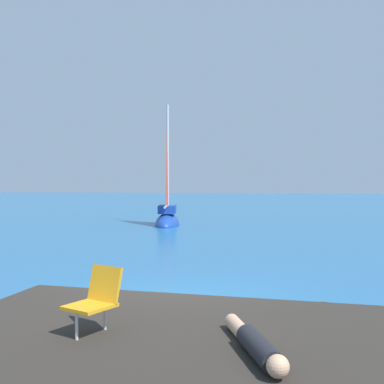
{
  "coord_description": "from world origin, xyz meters",
  "views": [
    {
      "loc": [
        1.73,
        -9.15,
        2.4
      ],
      "look_at": [
        -1.81,
        12.44,
        1.86
      ],
      "focal_mm": 44.98,
      "sensor_mm": 36.0,
      "label": 1
    }
  ],
  "objects": [
    {
      "name": "beach_chair",
      "position": [
        -0.37,
        -3.56,
        0.97
      ],
      "size": [
        0.68,
        0.74,
        0.8
      ],
      "rotation": [
        0.0,
        0.0,
        4.28
      ],
      "color": "orange",
      "rests_on": "shore_ledge"
    },
    {
      "name": "boulder_inland",
      "position": [
        2.64,
        -1.05,
        0.0
      ],
      "size": [
        1.24,
        1.22,
        0.68
      ],
      "primitive_type": "cube",
      "rotation": [
        0.12,
        -0.08,
        2.19
      ],
      "color": "#2D221E",
      "rests_on": "ground"
    },
    {
      "name": "person_sunbather",
      "position": [
        1.57,
        -4.02,
        0.64
      ],
      "size": [
        0.75,
        1.69,
        0.25
      ],
      "rotation": [
        0.0,
        0.0,
        1.91
      ],
      "color": "black",
      "rests_on": "shore_ledge"
    },
    {
      "name": "ground_plane",
      "position": [
        0.0,
        0.0,
        0.0
      ],
      "size": [
        160.0,
        160.0,
        0.0
      ],
      "primitive_type": "plane",
      "color": "#236093"
    },
    {
      "name": "shore_ledge",
      "position": [
        1.05,
        -3.42,
        0.26
      ],
      "size": [
        7.51,
        4.5,
        0.53
      ],
      "primitive_type": "cube",
      "rotation": [
        0.0,
        0.0,
        -0.09
      ],
      "color": "#2D2823",
      "rests_on": "ground"
    },
    {
      "name": "sailboat_near",
      "position": [
        -3.71,
        15.89,
        0.39
      ],
      "size": [
        1.81,
        3.9,
        7.1
      ],
      "rotation": [
        0.0,
        0.0,
        1.72
      ],
      "color": "#193D99",
      "rests_on": "ground"
    }
  ]
}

